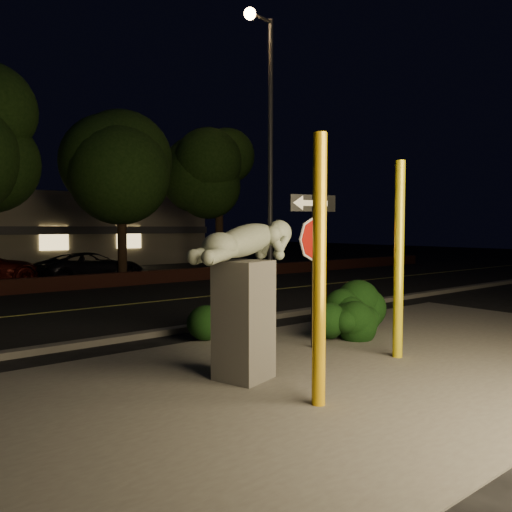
# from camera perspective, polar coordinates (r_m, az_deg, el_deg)

# --- Properties ---
(ground) EXTENTS (90.00, 90.00, 0.00)m
(ground) POSITION_cam_1_polar(r_m,az_deg,el_deg) (17.07, -18.94, -4.12)
(ground) COLOR black
(ground) RESTS_ON ground
(patio) EXTENTS (14.00, 6.00, 0.02)m
(patio) POSITION_cam_1_polar(r_m,az_deg,el_deg) (7.82, 9.95, -12.66)
(patio) COLOR #4C4944
(patio) RESTS_ON ground
(road) EXTENTS (80.00, 8.00, 0.01)m
(road) POSITION_cam_1_polar(r_m,az_deg,el_deg) (14.31, -14.89, -5.45)
(road) COLOR black
(road) RESTS_ON ground
(lane_marking) EXTENTS (80.00, 0.12, 0.00)m
(lane_marking) POSITION_cam_1_polar(r_m,az_deg,el_deg) (14.31, -14.90, -5.39)
(lane_marking) COLOR #B6B549
(lane_marking) RESTS_ON road
(curb) EXTENTS (80.00, 0.25, 0.12)m
(curb) POSITION_cam_1_polar(r_m,az_deg,el_deg) (10.72, -6.00, -7.98)
(curb) COLOR #4C4944
(curb) RESTS_ON ground
(brick_wall) EXTENTS (40.00, 0.35, 0.50)m
(brick_wall) POSITION_cam_1_polar(r_m,az_deg,el_deg) (18.27, -20.32, -2.89)
(brick_wall) COLOR #4B2018
(brick_wall) RESTS_ON ground
(parking_lot) EXTENTS (40.00, 12.00, 0.01)m
(parking_lot) POSITION_cam_1_polar(r_m,az_deg,el_deg) (23.75, -24.61, -2.19)
(parking_lot) COLOR black
(parking_lot) RESTS_ON ground
(tree_far_c) EXTENTS (4.80, 4.80, 7.84)m
(tree_far_c) POSITION_cam_1_polar(r_m,az_deg,el_deg) (20.76, -15.23, 12.91)
(tree_far_c) COLOR black
(tree_far_c) RESTS_ON ground
(tree_far_d) EXTENTS (4.40, 4.40, 7.42)m
(tree_far_d) POSITION_cam_1_polar(r_m,az_deg,el_deg) (23.55, -4.25, 11.26)
(tree_far_d) COLOR black
(tree_far_d) RESTS_ON ground
(yellow_pole_left) EXTENTS (0.16, 0.16, 3.26)m
(yellow_pole_left) POSITION_cam_1_polar(r_m,az_deg,el_deg) (5.97, 7.25, -1.75)
(yellow_pole_left) COLOR gold
(yellow_pole_left) RESTS_ON ground
(yellow_pole_right) EXTENTS (0.16, 0.16, 3.23)m
(yellow_pole_right) POSITION_cam_1_polar(r_m,az_deg,el_deg) (8.45, 16.01, -0.48)
(yellow_pole_right) COLOR yellow
(yellow_pole_right) RESTS_ON ground
(signpost) EXTENTS (0.91, 0.22, 2.72)m
(signpost) POSITION_cam_1_polar(r_m,az_deg,el_deg) (8.81, 6.56, 1.86)
(signpost) COLOR black
(signpost) RESTS_ON ground
(sculpture) EXTENTS (2.10, 1.10, 2.26)m
(sculpture) POSITION_cam_1_polar(r_m,az_deg,el_deg) (7.00, -1.23, -2.91)
(sculpture) COLOR #4C4944
(sculpture) RESTS_ON ground
(hedge_center) EXTENTS (1.94, 1.20, 0.94)m
(hedge_center) POSITION_cam_1_polar(r_m,az_deg,el_deg) (9.79, -3.13, -6.61)
(hedge_center) COLOR black
(hedge_center) RESTS_ON ground
(hedge_right) EXTENTS (1.67, 1.27, 0.97)m
(hedge_right) POSITION_cam_1_polar(r_m,az_deg,el_deg) (9.72, 10.39, -6.63)
(hedge_right) COLOR black
(hedge_right) RESTS_ON ground
(hedge_far_right) EXTENTS (1.68, 1.19, 1.08)m
(hedge_far_right) POSITION_cam_1_polar(r_m,az_deg,el_deg) (10.52, 10.90, -5.56)
(hedge_far_right) COLOR black
(hedge_far_right) RESTS_ON ground
(streetlight) EXTENTS (1.69, 0.59, 11.32)m
(streetlight) POSITION_cam_1_polar(r_m,az_deg,el_deg) (22.65, 1.25, 14.97)
(streetlight) COLOR #4F4F54
(streetlight) RESTS_ON ground
(parked_car_dark) EXTENTS (4.28, 2.23, 1.15)m
(parked_car_dark) POSITION_cam_1_polar(r_m,az_deg,el_deg) (21.15, -18.28, -1.15)
(parked_car_dark) COLOR black
(parked_car_dark) RESTS_ON ground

